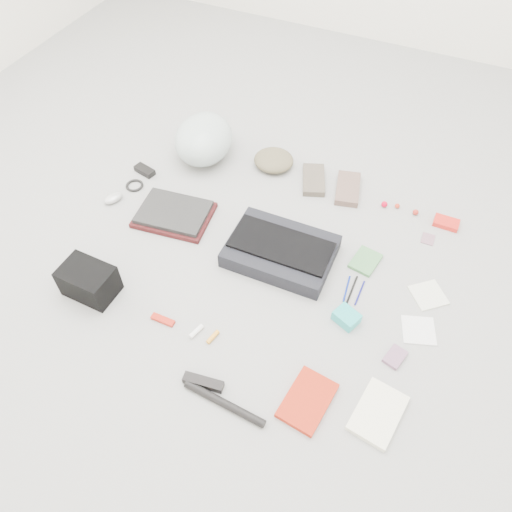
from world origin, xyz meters
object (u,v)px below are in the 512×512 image
at_px(accordion_wallet, 346,317).
at_px(camera_bag, 89,281).
at_px(messenger_bag, 281,251).
at_px(book_red, 307,400).
at_px(laptop, 174,212).
at_px(bike_helmet, 204,139).

bearing_deg(accordion_wallet, camera_bag, -141.30).
height_order(messenger_bag, book_red, messenger_bag).
distance_m(camera_bag, accordion_wallet, 0.99).
bearing_deg(laptop, messenger_bag, -8.88).
height_order(laptop, bike_helmet, bike_helmet).
xyz_separation_m(bike_helmet, accordion_wallet, (0.94, -0.63, -0.08)).
height_order(messenger_bag, laptop, messenger_bag).
distance_m(messenger_bag, bike_helmet, 0.74).
bearing_deg(laptop, camera_bag, -107.48).
height_order(messenger_bag, camera_bag, camera_bag).
relative_size(book_red, accordion_wallet, 2.31).
xyz_separation_m(camera_bag, accordion_wallet, (0.95, 0.28, -0.04)).
distance_m(bike_helmet, accordion_wallet, 1.13).
relative_size(bike_helmet, book_red, 1.66).
bearing_deg(book_red, accordion_wallet, 94.15).
bearing_deg(bike_helmet, laptop, -93.01).
bearing_deg(bike_helmet, camera_bag, -103.70).
xyz_separation_m(laptop, bike_helmet, (-0.08, 0.43, 0.07)).
relative_size(laptop, book_red, 1.44).
distance_m(laptop, camera_bag, 0.49).
height_order(camera_bag, book_red, camera_bag).
xyz_separation_m(bike_helmet, book_red, (0.92, -0.99, -0.09)).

